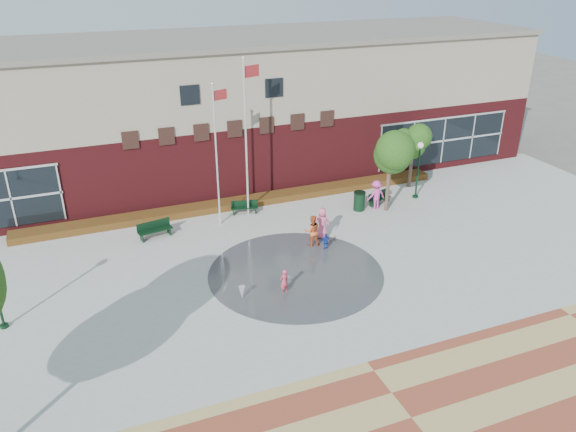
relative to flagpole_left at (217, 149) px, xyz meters
name	(u,v)px	position (x,y,z in m)	size (l,w,h in m)	color
ground	(322,306)	(1.87, -9.62, -4.45)	(120.00, 120.00, 0.00)	#666056
plaza_concrete	(288,263)	(1.87, -5.62, -4.45)	(46.00, 18.00, 0.01)	#A8A8A0
paver_band	(411,418)	(1.87, -16.62, -4.45)	(46.00, 6.00, 0.01)	brown
splash_pad	(296,273)	(1.87, -6.62, -4.45)	(8.40, 8.40, 0.01)	#383A3D
library_building	(213,108)	(1.87, 7.86, 0.19)	(44.40, 10.40, 9.20)	#5B1519
flower_bed	(242,206)	(1.87, 1.98, -4.45)	(26.00, 1.20, 0.40)	maroon
flagpole_left	(217,149)	(0.00, 0.00, 0.00)	(0.89, 0.38, 7.99)	white
flagpole_right	(246,131)	(1.90, 0.66, 0.63)	(1.06, 0.46, 9.08)	white
lamp_right	(419,164)	(12.37, -0.91, -2.19)	(0.38, 0.38, 3.63)	black
bench_left	(155,233)	(-3.74, -0.38, -4.15)	(1.90, 0.84, 0.93)	black
bench_mid	(244,210)	(1.66, 0.79, -4.20)	(1.61, 0.75, 0.78)	black
bench_right	(379,201)	(9.72, -0.97, -4.19)	(1.65, 0.92, 0.80)	black
trash_can	(359,201)	(8.17, -1.26, -3.86)	(0.71, 0.71, 1.17)	black
tree_mid	(391,148)	(9.66, -1.90, -0.57)	(3.16, 3.16, 5.33)	#473329
tree_small_right	(413,143)	(13.03, 0.84, -1.43)	(2.42, 2.42, 4.13)	#473329
water_jet_a	(242,299)	(-1.20, -7.80, -4.45)	(0.31, 0.31, 0.61)	white
water_jet_b	(290,286)	(1.17, -7.56, -4.45)	(0.20, 0.20, 0.44)	white
child_splash	(284,282)	(0.71, -8.04, -3.84)	(0.45, 0.29, 1.22)	#CF3F56
adult_red	(312,231)	(3.73, -4.35, -3.58)	(0.84, 0.66, 1.73)	#D0592A
adult_pink	(322,223)	(4.59, -3.71, -3.58)	(0.85, 0.55, 1.74)	#E75D88
child_blue	(326,242)	(4.21, -5.00, -3.98)	(0.55, 0.23, 0.93)	#1B33A3
person_bench	(376,195)	(9.19, -1.44, -3.55)	(1.17, 0.67, 1.80)	#D841A5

